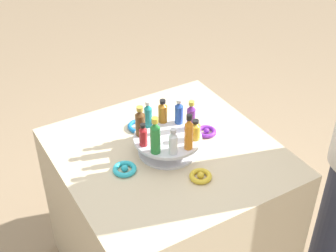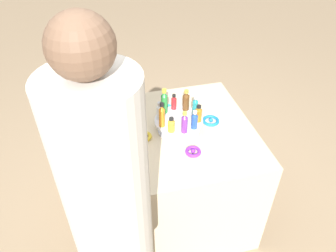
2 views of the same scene
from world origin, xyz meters
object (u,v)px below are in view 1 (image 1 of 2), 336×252
object	(u,v)px
bottle_brown	(140,122)
bottle_red	(143,135)
ribbon_bow_blue	(139,126)
bottle_orange	(189,133)
bottle_teal	(148,115)
bottle_gold	(195,130)
bottle_clear	(173,142)
bottle_green	(155,137)
ribbon_bow_gold	(201,176)
ribbon_bow_teal	(125,169)
bottle_amber	(163,112)
ribbon_bow_purple	(206,132)
display_stand	(168,143)
bottle_purple	(191,117)
bottle_blue	(179,112)

from	to	relation	value
bottle_brown	bottle_red	world-z (taller)	bottle_brown
ribbon_bow_blue	bottle_orange	bearing A→B (deg)	-80.11
bottle_teal	bottle_gold	distance (m)	0.20
bottle_clear	ribbon_bow_blue	xyz separation A→B (m)	(0.01, 0.30, -0.11)
bottle_green	bottle_clear	bearing A→B (deg)	-37.52
bottle_brown	bottle_green	size ratio (longest dim) A/B	0.84
bottle_orange	ribbon_bow_gold	size ratio (longest dim) A/B	1.77
bottle_red	bottle_orange	xyz separation A→B (m)	(0.14, -0.11, 0.02)
bottle_clear	ribbon_bow_gold	world-z (taller)	bottle_clear
bottle_clear	ribbon_bow_gold	bearing A→B (deg)	-59.98
bottle_teal	ribbon_bow_teal	xyz separation A→B (m)	(-0.17, -0.13, -0.12)
bottle_amber	ribbon_bow_purple	bearing A→B (deg)	-25.13
bottle_brown	bottle_gold	bearing A→B (deg)	-37.52
bottle_gold	ribbon_bow_teal	bearing A→B (deg)	171.60
bottle_brown	ribbon_bow_blue	bearing A→B (deg)	65.62
ribbon_bow_purple	bottle_orange	bearing A→B (deg)	-143.88
bottle_teal	bottle_clear	xyz separation A→B (m)	(-0.01, -0.20, -0.00)
display_stand	bottle_amber	world-z (taller)	bottle_amber
bottle_amber	ribbon_bow_gold	size ratio (longest dim) A/B	1.21
bottle_green	ribbon_bow_teal	size ratio (longest dim) A/B	1.68
display_stand	bottle_green	distance (m)	0.15
bottle_teal	bottle_purple	world-z (taller)	bottle_purple
display_stand	bottle_clear	bearing A→B (deg)	-109.52
bottle_teal	bottle_clear	world-z (taller)	bottle_teal
ribbon_bow_gold	ribbon_bow_blue	xyz separation A→B (m)	(-0.05, 0.40, -0.00)
bottle_teal	bottle_green	world-z (taller)	bottle_green
bottle_red	bottle_green	world-z (taller)	bottle_green
bottle_orange	bottle_amber	size ratio (longest dim) A/B	1.46
display_stand	ribbon_bow_blue	distance (m)	0.21
bottle_red	bottle_amber	xyz separation A→B (m)	(0.14, 0.10, 0.00)
display_stand	bottle_teal	size ratio (longest dim) A/B	2.29
bottle_gold	bottle_purple	size ratio (longest dim) A/B	0.67
bottle_teal	ribbon_bow_blue	bearing A→B (deg)	85.66
bottle_green	bottle_blue	size ratio (longest dim) A/B	1.39
bottle_red	ribbon_bow_teal	xyz separation A→B (m)	(-0.09, -0.03, -0.11)
bottle_red	ribbon_bow_teal	size ratio (longest dim) A/B	1.06
bottle_blue	bottle_amber	bearing A→B (deg)	142.48
ribbon_bow_gold	display_stand	bearing A→B (deg)	96.43
display_stand	bottle_brown	world-z (taller)	bottle_brown
bottle_amber	ribbon_bow_blue	size ratio (longest dim) A/B	1.03
bottle_purple	ribbon_bow_gold	distance (m)	0.25
bottle_clear	ribbon_bow_purple	size ratio (longest dim) A/B	1.30
ribbon_bow_gold	ribbon_bow_purple	world-z (taller)	ribbon_bow_gold
display_stand	bottle_clear	distance (m)	0.13
bottle_orange	bottle_clear	bearing A→B (deg)	178.48
bottle_clear	bottle_green	bearing A→B (deg)	142.48
bottle_red	ribbon_bow_blue	bearing A→B (deg)	67.11
display_stand	bottle_blue	world-z (taller)	bottle_blue
bottle_teal	bottle_brown	distance (m)	0.07
bottle_green	ribbon_bow_teal	bearing A→B (deg)	161.66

